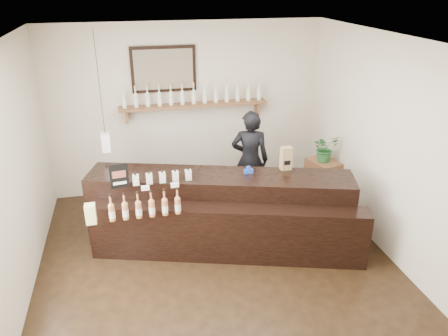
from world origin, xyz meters
TOP-DOWN VIEW (x-y plane):
  - ground at (0.00, 0.00)m, footprint 5.00×5.00m
  - room_shell at (0.00, 0.00)m, footprint 5.00×5.00m
  - back_wall_decor at (-0.14, 2.37)m, footprint 2.66×0.96m
  - counter at (0.15, 0.57)m, footprint 3.58×1.96m
  - promo_sign at (-1.13, 0.60)m, footprint 0.23×0.05m
  - paper_bag at (1.08, 0.69)m, footprint 0.15×0.12m
  - tape_dispenser at (0.55, 0.67)m, footprint 0.12×0.05m
  - side_cabinet at (2.00, 1.39)m, footprint 0.48×0.58m
  - potted_plant at (2.00, 1.39)m, footprint 0.44×0.40m
  - shopkeeper at (0.83, 1.55)m, footprint 0.75×0.60m

SIDE VIEW (x-z plane):
  - ground at x=0.00m, z-range 0.00..0.00m
  - side_cabinet at x=2.00m, z-range 0.00..0.74m
  - counter at x=0.15m, z-range -0.11..1.05m
  - shopkeeper at x=0.83m, z-range 0.00..1.80m
  - potted_plant at x=2.00m, z-range 0.74..1.17m
  - tape_dispenser at x=0.55m, z-range 0.98..1.08m
  - paper_bag at x=1.08m, z-range 0.99..1.31m
  - promo_sign at x=-1.13m, z-range 0.99..1.31m
  - room_shell at x=0.00m, z-range -0.80..4.20m
  - back_wall_decor at x=-0.14m, z-range 0.91..2.60m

